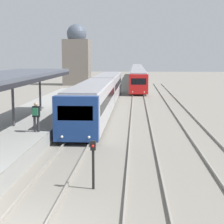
{
  "coord_description": "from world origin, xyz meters",
  "views": [
    {
      "loc": [
        3.33,
        -10.01,
        5.01
      ],
      "look_at": [
        1.87,
        13.32,
        1.56
      ],
      "focal_mm": 60.0,
      "sensor_mm": 36.0,
      "label": 1
    }
  ],
  "objects_px": {
    "signal_post_near": "(93,159)",
    "train_near": "(102,91)",
    "train_far": "(137,73)",
    "person_on_platform": "(36,115)"
  },
  "relations": [
    {
      "from": "train_near",
      "to": "signal_post_near",
      "type": "relative_size",
      "value": 17.32
    },
    {
      "from": "train_far",
      "to": "signal_post_near",
      "type": "relative_size",
      "value": 33.83
    },
    {
      "from": "train_far",
      "to": "signal_post_near",
      "type": "xyz_separation_m",
      "value": [
        -1.98,
        -66.14,
        -0.47
      ]
    },
    {
      "from": "person_on_platform",
      "to": "signal_post_near",
      "type": "height_order",
      "value": "person_on_platform"
    },
    {
      "from": "train_far",
      "to": "signal_post_near",
      "type": "bearing_deg",
      "value": -91.71
    },
    {
      "from": "train_near",
      "to": "train_far",
      "type": "distance_m",
      "value": 43.27
    },
    {
      "from": "train_near",
      "to": "train_far",
      "type": "xyz_separation_m",
      "value": [
        3.73,
        43.1,
        -0.01
      ]
    },
    {
      "from": "train_near",
      "to": "train_far",
      "type": "height_order",
      "value": "train_near"
    },
    {
      "from": "person_on_platform",
      "to": "train_far",
      "type": "relative_size",
      "value": 0.03
    },
    {
      "from": "signal_post_near",
      "to": "train_near",
      "type": "bearing_deg",
      "value": 94.36
    }
  ]
}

